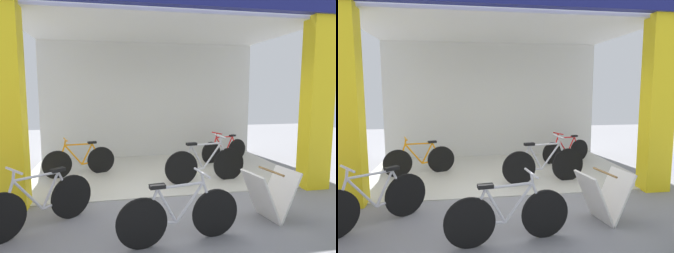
% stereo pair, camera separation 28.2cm
% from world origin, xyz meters
% --- Properties ---
extents(ground_plane, '(19.70, 19.70, 0.00)m').
position_xyz_m(ground_plane, '(0.00, 0.00, 0.00)').
color(ground_plane, gray).
rests_on(ground_plane, ground).
extents(shop_facade, '(6.05, 3.66, 3.86)m').
position_xyz_m(shop_facade, '(0.00, 1.76, 2.08)').
color(shop_facade, beige).
rests_on(shop_facade, ground).
extents(bicycle_inside_0, '(1.49, 0.51, 0.85)m').
position_xyz_m(bicycle_inside_0, '(-1.80, 1.66, 0.34)').
color(bicycle_inside_0, black).
rests_on(bicycle_inside_0, ground).
extents(bicycle_inside_1, '(1.37, 0.52, 0.79)m').
position_xyz_m(bicycle_inside_1, '(1.80, 2.28, 0.32)').
color(bicycle_inside_1, black).
rests_on(bicycle_inside_1, ground).
extents(bicycle_inside_2, '(1.73, 0.48, 0.95)m').
position_xyz_m(bicycle_inside_2, '(0.75, 0.69, 0.38)').
color(bicycle_inside_2, black).
rests_on(bicycle_inside_2, ground).
extents(bicycle_parked_0, '(1.30, 1.05, 0.90)m').
position_xyz_m(bicycle_parked_0, '(-2.10, -0.85, 0.36)').
color(bicycle_parked_0, black).
rests_on(bicycle_parked_0, ground).
extents(bicycle_parked_1, '(1.58, 0.44, 0.87)m').
position_xyz_m(bicycle_parked_1, '(-0.33, -1.57, 0.35)').
color(bicycle_parked_1, black).
rests_on(bicycle_parked_1, ground).
extents(sandwich_board_sign, '(0.77, 0.63, 0.74)m').
position_xyz_m(sandwich_board_sign, '(1.11, -1.16, 0.37)').
color(sandwich_board_sign, silver).
rests_on(sandwich_board_sign, ground).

